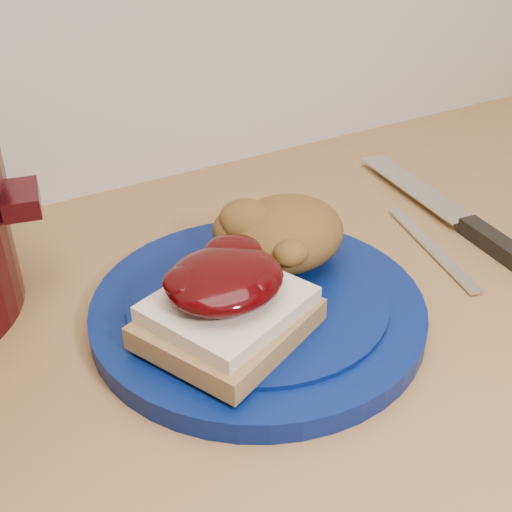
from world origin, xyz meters
TOP-DOWN VIEW (x-y plane):
  - plate at (-0.03, 1.49)m, footprint 0.36×0.36m
  - sandwich at (-0.08, 1.46)m, footprint 0.16×0.15m
  - stuffing_mound at (0.02, 1.53)m, footprint 0.14×0.13m
  - chef_knife at (0.24, 1.49)m, footprint 0.07×0.31m
  - butter_knife at (0.18, 1.50)m, footprint 0.06×0.17m

SIDE VIEW (x-z plane):
  - butter_knife at x=0.18m, z-range 0.90..0.91m
  - chef_knife at x=0.24m, z-range 0.90..0.92m
  - plate at x=-0.03m, z-range 0.90..0.92m
  - sandwich at x=-0.08m, z-range 0.92..0.98m
  - stuffing_mound at x=0.02m, z-range 0.92..0.98m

